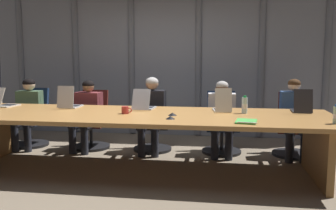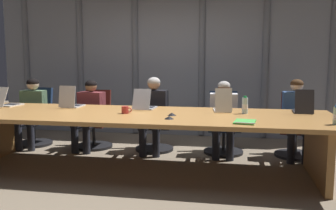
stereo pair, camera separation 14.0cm
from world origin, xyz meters
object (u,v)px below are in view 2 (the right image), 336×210
Objects in this scene: laptop_left_mid at (71,103)px; water_bottle_primary at (245,106)px; office_chair_right_end at (296,133)px; office_chair_left_end at (35,124)px; office_chair_right_mid at (223,130)px; person_left_end at (32,108)px; laptop_right_mid at (222,107)px; person_left_mid at (89,111)px; person_center at (153,110)px; conference_mic_middle at (169,118)px; office_chair_left_mid at (95,126)px; office_chair_center at (155,128)px; laptop_right_end at (303,108)px; person_right_end at (297,115)px; spiral_notepad at (245,122)px; laptop_center at (145,105)px; laptop_left_end at (7,102)px; person_right_mid at (223,114)px; coffee_mug_near at (125,110)px; conference_mic_left_side at (172,114)px.

laptop_left_mid reaches higher than water_bottle_primary.
office_chair_left_end is at bearing -85.73° from office_chair_right_end.
office_chair_right_mid is at bearing 107.23° from water_bottle_primary.
person_left_end reaches higher than office_chair_right_mid.
person_left_mid reaches higher than laptop_right_mid.
laptop_right_mid is 3.17m from person_left_end.
person_center is (1.06, 0.58, -0.16)m from laptop_left_mid.
conference_mic_middle is at bearing 56.40° from person_left_end.
person_left_end reaches higher than office_chair_left_end.
laptop_left_mid is 0.40× the size of office_chair_left_end.
water_bottle_primary is at bearing 69.75° from office_chair_left_mid.
office_chair_center is at bearing -53.77° from laptop_left_mid.
laptop_right_end is 0.60m from person_right_end.
person_right_end is 3.43× the size of spiral_notepad.
laptop_center is 1.01× the size of laptop_right_mid.
laptop_left_end is at bearing -74.89° from office_chair_right_end.
person_right_end reaches higher than office_chair_left_end.
laptop_left_mid is 0.61m from person_left_mid.
person_right_mid is at bearing -71.18° from laptop_left_end.
laptop_left_mid is 3.23m from person_right_end.
office_chair_left_end is 3.14m from office_chair_right_mid.
water_bottle_primary reaches higher than office_chair_center.
water_bottle_primary is 0.65m from spiral_notepad.
person_left_mid is at bearing -91.67° from person_right_mid.
person_center reaches higher than spiral_notepad.
laptop_center is 3.88× the size of conference_mic_middle.
coffee_mug_near is at bearing 164.34° from laptop_center.
person_right_end reaches higher than office_chair_right_mid.
laptop_right_end is 1.23× the size of spiral_notepad.
laptop_left_end is 4.39× the size of conference_mic_middle.
office_chair_right_mid is at bearing 81.28° from office_chair_center.
office_chair_right_end is 0.85× the size of person_left_mid.
office_chair_left_mid is 6.90× the size of coffee_mug_near.
person_left_end is 10.15× the size of conference_mic_middle.
office_chair_left_mid is 8.41× the size of conference_mic_left_side.
person_left_mid is at bearing 65.20° from laptop_center.
conference_mic_middle is at bearing -97.82° from laptop_left_end.
water_bottle_primary is at bearing 47.61° from office_chair_center.
office_chair_right_mid is at bearing 68.08° from conference_mic_middle.
office_chair_right_end is at bearing 90.73° from office_chair_left_mid.
coffee_mug_near is at bearing 68.37° from office_chair_left_end.
spiral_notepad is (0.26, -1.55, 0.42)m from office_chair_right_mid.
laptop_left_mid is 2.22m from person_right_mid.
person_right_end reaches higher than laptop_right_end.
coffee_mug_near is (-0.13, -1.16, 0.46)m from office_chair_center.
water_bottle_primary is (2.37, -0.91, 0.51)m from office_chair_left_mid.
person_left_mid is at bearing 158.14° from spiral_notepad.
office_chair_left_mid reaches higher than conference_mic_left_side.
person_center is at bearing 95.14° from office_chair_left_end.
person_center is (-1.07, -0.15, 0.31)m from office_chair_right_mid.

